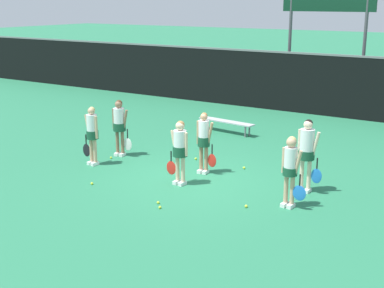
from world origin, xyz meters
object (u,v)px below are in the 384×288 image
bench_courtside (226,122)px  tennis_ball_1 (111,158)px  player_0 (92,131)px  tennis_ball_6 (244,168)px  player_3 (119,123)px  tennis_ball_2 (196,159)px  player_1 (180,147)px  scoreboard (328,7)px  player_2 (291,166)px  player_4 (204,138)px  tennis_ball_3 (158,203)px  tennis_ball_5 (92,183)px  tennis_ball_0 (246,206)px  tennis_ball_4 (160,207)px  player_5 (307,149)px

bench_courtside → tennis_ball_1: bearing=-98.8°
player_0 → tennis_ball_6: 4.40m
player_3 → tennis_ball_2: player_3 is taller
player_0 → tennis_ball_2: bearing=47.5°
player_1 → tennis_ball_1: (-3.00, 0.77, -0.95)m
scoreboard → player_2: bearing=-74.0°
player_4 → tennis_ball_3: player_4 is taller
player_3 → tennis_ball_5: size_ratio=26.28×
tennis_ball_6 → tennis_ball_0: bearing=-61.8°
scoreboard → tennis_ball_3: bearing=-86.5°
player_0 → tennis_ball_6: size_ratio=24.97×
player_2 → tennis_ball_6: 3.06m
scoreboard → tennis_ball_6: 10.88m
tennis_ball_4 → player_4: bearing=100.7°
tennis_ball_2 → tennis_ball_5: 3.46m
player_1 → player_2: 2.95m
player_0 → tennis_ball_3: size_ratio=26.08×
bench_courtside → player_1: size_ratio=1.34×
scoreboard → tennis_ball_0: (2.63, -12.49, -4.23)m
tennis_ball_5 → tennis_ball_3: bearing=-4.2°
player_4 → tennis_ball_5: bearing=-132.6°
player_5 → tennis_ball_0: bearing=-110.6°
tennis_ball_2 → tennis_ball_4: 3.91m
player_4 → tennis_ball_1: (-3.02, -0.34, -0.94)m
player_2 → tennis_ball_2: bearing=157.1°
tennis_ball_0 → tennis_ball_1: tennis_ball_0 is taller
scoreboard → player_2: 12.82m
player_0 → tennis_ball_2: player_0 is taller
scoreboard → tennis_ball_6: scoreboard is taller
tennis_ball_0 → tennis_ball_4: size_ratio=1.04×
player_3 → player_1: bearing=-30.2°
player_2 → bench_courtside: bearing=135.6°
scoreboard → tennis_ball_6: size_ratio=80.24×
tennis_ball_0 → tennis_ball_5: 4.10m
player_4 → tennis_ball_5: size_ratio=25.84×
tennis_ball_2 → tennis_ball_5: bearing=-108.0°
player_1 → player_2: player_1 is taller
player_0 → tennis_ball_5: player_0 is taller
bench_courtside → tennis_ball_2: bench_courtside is taller
player_3 → tennis_ball_0: (5.14, -1.72, -0.98)m
tennis_ball_3 → tennis_ball_1: bearing=146.7°
scoreboard → bench_courtside: (-1.22, -6.51, -3.89)m
tennis_ball_1 → scoreboard: bearing=77.3°
player_1 → tennis_ball_5: size_ratio=25.62×
player_0 → tennis_ball_1: bearing=93.0°
tennis_ball_6 → bench_courtside: bearing=125.9°
player_2 → tennis_ball_1: player_2 is taller
player_1 → tennis_ball_2: bearing=116.6°
bench_courtside → tennis_ball_3: 7.17m
player_0 → player_3: 1.13m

